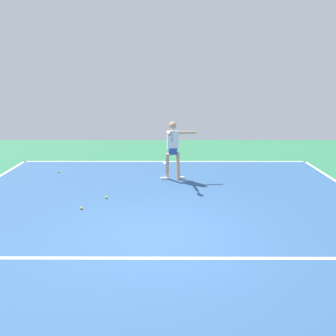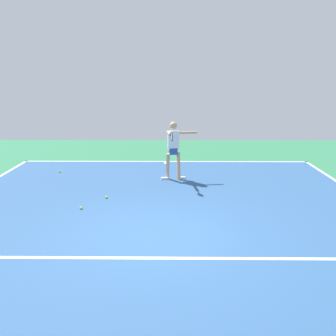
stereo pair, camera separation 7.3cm
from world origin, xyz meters
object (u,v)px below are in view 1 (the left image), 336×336
(tennis_ball_near_service_line, at_px, (59,172))
(tennis_ball_by_sideline, at_px, (106,197))
(tennis_player, at_px, (173,146))
(tennis_ball_centre_court, at_px, (81,208))

(tennis_ball_near_service_line, bearing_deg, tennis_ball_by_sideline, 127.02)
(tennis_player, xyz_separation_m, tennis_ball_by_sideline, (1.81, 1.89, -1.04))
(tennis_player, bearing_deg, tennis_ball_centre_court, 42.75)
(tennis_ball_by_sideline, xyz_separation_m, tennis_ball_near_service_line, (2.07, -2.74, 0.00))
(tennis_player, xyz_separation_m, tennis_ball_centre_court, (2.29, 2.75, -1.04))
(tennis_ball_centre_court, bearing_deg, tennis_ball_by_sideline, -119.44)
(tennis_ball_centre_court, xyz_separation_m, tennis_ball_near_service_line, (1.59, -3.59, 0.00))
(tennis_player, relative_size, tennis_ball_centre_court, 27.91)
(tennis_player, xyz_separation_m, tennis_ball_near_service_line, (3.87, -0.85, -1.04))
(tennis_player, height_order, tennis_ball_centre_court, tennis_player)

